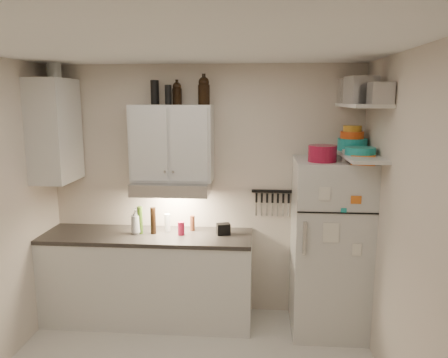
{
  "coord_description": "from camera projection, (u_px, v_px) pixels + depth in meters",
  "views": [
    {
      "loc": [
        0.56,
        -2.93,
        2.26
      ],
      "look_at": [
        0.25,
        0.9,
        1.55
      ],
      "focal_mm": 35.0,
      "sensor_mm": 36.0,
      "label": 1
    }
  ],
  "objects": [
    {
      "name": "growler_a",
      "position": [
        177.0,
        93.0,
        4.29
      ],
      "size": [
        0.12,
        0.12,
        0.22
      ],
      "primitive_type": null,
      "rotation": [
        0.0,
        0.0,
        0.35
      ],
      "color": "black",
      "rests_on": "upper_cabinet"
    },
    {
      "name": "fridge",
      "position": [
        329.0,
        247.0,
        4.21
      ],
      "size": [
        0.7,
        0.68,
        1.7
      ],
      "primitive_type": "cube",
      "color": "silver",
      "rests_on": "floor"
    },
    {
      "name": "book_stack",
      "position": [
        364.0,
        159.0,
        3.8
      ],
      "size": [
        0.26,
        0.29,
        0.08
      ],
      "primitive_type": "cube",
      "rotation": [
        0.0,
        0.0,
        -0.28
      ],
      "color": "orange",
      "rests_on": "fridge"
    },
    {
      "name": "right_wall",
      "position": [
        413.0,
        242.0,
        2.96
      ],
      "size": [
        0.02,
        3.0,
        2.6
      ],
      "primitive_type": "cube",
      "color": "beige",
      "rests_on": "ground"
    },
    {
      "name": "tin_b",
      "position": [
        381.0,
        93.0,
        3.4
      ],
      "size": [
        0.18,
        0.18,
        0.17
      ],
      "primitive_type": "cube",
      "rotation": [
        0.0,
        0.0,
        0.04
      ],
      "color": "#AAAAAD",
      "rests_on": "shelf_hi"
    },
    {
      "name": "dutch_oven",
      "position": [
        322.0,
        153.0,
        3.92
      ],
      "size": [
        0.27,
        0.27,
        0.15
      ],
      "primitive_type": "cylinder",
      "rotation": [
        0.0,
        0.0,
        0.07
      ],
      "color": "maroon",
      "rests_on": "fridge"
    },
    {
      "name": "back_wall",
      "position": [
        205.0,
        192.0,
        4.57
      ],
      "size": [
        3.2,
        0.02,
        2.6
      ],
      "primitive_type": "cube",
      "color": "beige",
      "rests_on": "ground"
    },
    {
      "name": "spice_jar",
      "position": [
        346.0,
        156.0,
        3.92
      ],
      "size": [
        0.07,
        0.07,
        0.11
      ],
      "primitive_type": "cylinder",
      "rotation": [
        0.0,
        0.0,
        0.08
      ],
      "color": "silver",
      "rests_on": "fridge"
    },
    {
      "name": "clear_bottle",
      "position": [
        167.0,
        223.0,
        4.46
      ],
      "size": [
        0.07,
        0.07,
        0.18
      ],
      "primitive_type": "cylinder",
      "rotation": [
        0.0,
        0.0,
        -0.21
      ],
      "color": "silver",
      "rests_on": "countertop"
    },
    {
      "name": "range_hood",
      "position": [
        172.0,
        187.0,
        4.34
      ],
      "size": [
        0.76,
        0.46,
        0.12
      ],
      "primitive_type": "cube",
      "color": "silver",
      "rests_on": "back_wall"
    },
    {
      "name": "pepper_mill",
      "position": [
        192.0,
        223.0,
        4.48
      ],
      "size": [
        0.06,
        0.06,
        0.16
      ],
      "primitive_type": "cylinder",
      "rotation": [
        0.0,
        0.0,
        0.34
      ],
      "color": "brown",
      "rests_on": "countertop"
    },
    {
      "name": "shelf_lo",
      "position": [
        359.0,
        155.0,
        3.89
      ],
      "size": [
        0.3,
        0.95,
        0.03
      ],
      "primitive_type": "cube",
      "color": "silver",
      "rests_on": "right_wall"
    },
    {
      "name": "soap_bottle",
      "position": [
        136.0,
        219.0,
        4.37
      ],
      "size": [
        0.13,
        0.13,
        0.29
      ],
      "primitive_type": "imported",
      "rotation": [
        0.0,
        0.0,
        0.2
      ],
      "color": "silver",
      "rests_on": "countertop"
    },
    {
      "name": "upper_cabinet",
      "position": [
        172.0,
        143.0,
        4.32
      ],
      "size": [
        0.8,
        0.33,
        0.75
      ],
      "primitive_type": "cube",
      "color": "silver",
      "rests_on": "back_wall"
    },
    {
      "name": "thermos_a",
      "position": [
        168.0,
        95.0,
        4.21
      ],
      "size": [
        0.08,
        0.08,
        0.19
      ],
      "primitive_type": "cylinder",
      "rotation": [
        0.0,
        0.0,
        -0.35
      ],
      "color": "black",
      "rests_on": "upper_cabinet"
    },
    {
      "name": "countertop",
      "position": [
        147.0,
        236.0,
        4.38
      ],
      "size": [
        2.1,
        0.62,
        0.04
      ],
      "primitive_type": "cube",
      "color": "#2C2926",
      "rests_on": "base_cabinet"
    },
    {
      "name": "red_jar",
      "position": [
        181.0,
        228.0,
        4.34
      ],
      "size": [
        0.09,
        0.09,
        0.13
      ],
      "primitive_type": "cylinder",
      "rotation": [
        0.0,
        0.0,
        -0.34
      ],
      "color": "maroon",
      "rests_on": "countertop"
    },
    {
      "name": "side_jar",
      "position": [
        54.0,
        69.0,
        4.25
      ],
      "size": [
        0.16,
        0.16,
        0.18
      ],
      "primitive_type": "cylinder",
      "rotation": [
        0.0,
        0.0,
        -0.24
      ],
      "color": "silver",
      "rests_on": "side_cabinet"
    },
    {
      "name": "vinegar_bottle",
      "position": [
        153.0,
        221.0,
        4.37
      ],
      "size": [
        0.07,
        0.07,
        0.27
      ],
      "primitive_type": "cylinder",
      "rotation": [
        0.0,
        0.0,
        0.36
      ],
      "color": "black",
      "rests_on": "countertop"
    },
    {
      "name": "plates",
      "position": [
        360.0,
        151.0,
        3.81
      ],
      "size": [
        0.35,
        0.35,
        0.07
      ],
      "primitive_type": "cylinder",
      "rotation": [
        0.0,
        0.0,
        0.39
      ],
      "color": "teal",
      "rests_on": "shelf_lo"
    },
    {
      "name": "thermos_b",
      "position": [
        155.0,
        92.0,
        4.29
      ],
      "size": [
        0.09,
        0.09,
        0.24
      ],
      "primitive_type": "cylinder",
      "rotation": [
        0.0,
        0.0,
        0.04
      ],
      "color": "black",
      "rests_on": "upper_cabinet"
    },
    {
      "name": "ceiling",
      "position": [
        175.0,
        44.0,
        2.85
      ],
      "size": [
        3.2,
        3.0,
        0.02
      ],
      "primitive_type": "cube",
      "color": "white",
      "rests_on": "ground"
    },
    {
      "name": "bowl_orange",
      "position": [
        352.0,
        135.0,
        4.14
      ],
      "size": [
        0.22,
        0.22,
        0.07
      ],
      "primitive_type": "cylinder",
      "color": "#E34D15",
      "rests_on": "bowl_teal"
    },
    {
      "name": "knife_strip",
      "position": [
        272.0,
        191.0,
        4.48
      ],
      "size": [
        0.42,
        0.02,
        0.03
      ],
      "primitive_type": "cube",
      "color": "black",
      "rests_on": "back_wall"
    },
    {
      "name": "stock_pot",
      "position": [
        354.0,
        91.0,
        4.15
      ],
      "size": [
        0.38,
        0.38,
        0.23
      ],
      "primitive_type": "cylinder",
      "rotation": [
        0.0,
        0.0,
        0.24
      ],
      "color": "silver",
      "rests_on": "shelf_hi"
    },
    {
      "name": "caddy",
      "position": [
        223.0,
        229.0,
        4.36
      ],
      "size": [
        0.15,
        0.13,
        0.11
      ],
      "primitive_type": "cube",
      "rotation": [
        0.0,
        0.0,
        0.29
      ],
      "color": "black",
      "rests_on": "countertop"
    },
    {
      "name": "shelf_hi",
      "position": [
        362.0,
        105.0,
        3.81
      ],
      "size": [
        0.3,
        0.95,
        0.03
      ],
      "primitive_type": "cube",
      "color": "silver",
      "rests_on": "right_wall"
    },
    {
      "name": "oil_bottle",
      "position": [
        140.0,
        220.0,
        4.37
      ],
      "size": [
        0.06,
        0.06,
        0.28
      ],
      "primitive_type": "cylinder",
      "rotation": [
        0.0,
        0.0,
        -0.09
      ],
      "color": "#3B5F17",
      "rests_on": "countertop"
    },
    {
      "name": "tin_a",
      "position": [
        361.0,
        90.0,
        3.65
      ],
      "size": [
        0.27,
        0.25,
        0.23
      ],
      "primitive_type": "cube",
      "rotation": [
        0.0,
        0.0,
        0.22
      ],
      "color": "#AAAAAD",
      "rests_on": "shelf_hi"
    },
    {
      "name": "side_cabinet",
      "position": [
        55.0,
        131.0,
        4.26
      ],
      "size": [
        0.33,
        0.55,
        1.0
      ],
      "primitive_type": "cube",
      "color": "silver",
      "rests_on": "left_wall"
    },
    {
      "name": "bowl_teal",
      "position": [
        352.0,
        144.0,
        4.15
      ],
      "size": [
        0.28,
        0.28,
        0.11
      ],
      "primitive_type": "cylinder",
      "color": "teal",
      "rests_on": "shelf_lo"
    },
    {
      "name": "bowl_yellow",
      "position": [
        352.0,
        128.0,
        4.13
      ],
      "size": [
        0.17,
        0.17,
        0.06
      ],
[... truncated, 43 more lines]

